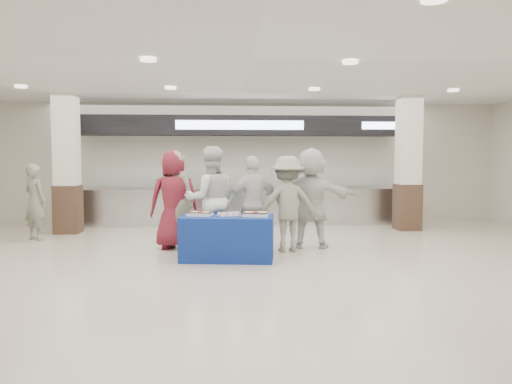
{
  "coord_description": "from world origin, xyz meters",
  "views": [
    {
      "loc": [
        -0.39,
        -7.49,
        1.75
      ],
      "look_at": [
        0.18,
        1.6,
        1.11
      ],
      "focal_mm": 35.0,
      "sensor_mm": 36.0,
      "label": 1
    }
  ],
  "objects": [
    {
      "name": "serving_line",
      "position": [
        0.0,
        5.4,
        1.16
      ],
      "size": [
        8.7,
        0.85,
        2.8
      ],
      "color": "#BBBDC3",
      "rests_on": "ground"
    },
    {
      "name": "sheet_cake_right",
      "position": [
        0.13,
        0.87,
        0.8
      ],
      "size": [
        0.46,
        0.37,
        0.09
      ],
      "color": "white",
      "rests_on": "display_table"
    },
    {
      "name": "display_table",
      "position": [
        -0.35,
        0.93,
        0.38
      ],
      "size": [
        1.63,
        0.96,
        0.75
      ],
      "primitive_type": "cube",
      "rotation": [
        0.0,
        0.0,
        -0.12
      ],
      "color": "navy",
      "rests_on": "ground"
    },
    {
      "name": "column_right",
      "position": [
        4.0,
        4.2,
        1.53
      ],
      "size": [
        0.55,
        0.55,
        3.2
      ],
      "color": "#3A261A",
      "rests_on": "ground"
    },
    {
      "name": "chef_tall",
      "position": [
        -0.65,
        1.68,
        0.97
      ],
      "size": [
        1.08,
        0.91,
        1.94
      ],
      "primitive_type": "imported",
      "rotation": [
        0.0,
        0.0,
        3.35
      ],
      "color": "silver",
      "rests_on": "ground"
    },
    {
      "name": "cupcake_tray",
      "position": [
        -0.32,
        0.93,
        0.78
      ],
      "size": [
        0.46,
        0.4,
        0.06
      ],
      "color": "#ACACB1",
      "rests_on": "display_table"
    },
    {
      "name": "column_left",
      "position": [
        -4.0,
        4.2,
        1.53
      ],
      "size": [
        0.55,
        0.55,
        3.2
      ],
      "color": "#3A261A",
      "rests_on": "ground"
    },
    {
      "name": "ground",
      "position": [
        0.0,
        0.0,
        0.0
      ],
      "size": [
        14.0,
        14.0,
        0.0
      ],
      "primitive_type": "plane",
      "color": "beige",
      "rests_on": "ground"
    },
    {
      "name": "civilian_white",
      "position": [
        1.27,
        2.0,
        0.96
      ],
      "size": [
        1.84,
        0.77,
        1.93
      ],
      "primitive_type": "imported",
      "rotation": [
        0.0,
        0.0,
        3.03
      ],
      "color": "silver",
      "rests_on": "ground"
    },
    {
      "name": "soldier_bg",
      "position": [
        -4.37,
        3.22,
        0.81
      ],
      "size": [
        0.7,
        0.66,
        1.62
      ],
      "primitive_type": "imported",
      "rotation": [
        0.0,
        0.0,
        2.53
      ],
      "color": "slate",
      "rests_on": "ground"
    },
    {
      "name": "soldier_b",
      "position": [
        0.77,
        1.65,
        0.89
      ],
      "size": [
        1.19,
        0.74,
        1.77
      ],
      "primitive_type": "imported",
      "rotation": [
        0.0,
        0.0,
        3.21
      ],
      "color": "slate",
      "rests_on": "ground"
    },
    {
      "name": "civilian_maroon",
      "position": [
        -1.35,
        2.05,
        0.94
      ],
      "size": [
        0.98,
        0.7,
        1.89
      ],
      "primitive_type": "imported",
      "rotation": [
        0.0,
        0.0,
        3.25
      ],
      "color": "maroon",
      "rests_on": "ground"
    },
    {
      "name": "sheet_cake_left",
      "position": [
        -0.81,
        1.01,
        0.79
      ],
      "size": [
        0.46,
        0.4,
        0.09
      ],
      "color": "white",
      "rests_on": "display_table"
    },
    {
      "name": "chef_short",
      "position": [
        0.14,
        1.69,
        0.89
      ],
      "size": [
        1.12,
        0.72,
        1.77
      ],
      "primitive_type": "imported",
      "rotation": [
        0.0,
        0.0,
        3.44
      ],
      "color": "silver",
      "rests_on": "ground"
    },
    {
      "name": "soldier_a",
      "position": [
        -1.29,
        2.06,
        0.93
      ],
      "size": [
        0.8,
        0.69,
        1.87
      ],
      "primitive_type": "imported",
      "rotation": [
        0.0,
        0.0,
        2.72
      ],
      "color": "slate",
      "rests_on": "ground"
    }
  ]
}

